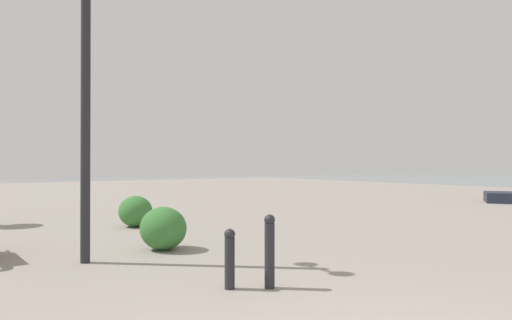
{
  "coord_description": "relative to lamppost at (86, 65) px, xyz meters",
  "views": [
    {
      "loc": [
        -1.64,
        2.44,
        1.48
      ],
      "look_at": [
        8.1,
        -4.57,
        1.56
      ],
      "focal_mm": 31.79,
      "sensor_mm": 36.0,
      "label": 1
    }
  ],
  "objects": [
    {
      "name": "shrub_round",
      "position": [
        3.24,
        -2.0,
        -2.59
      ],
      "size": [
        0.84,
        0.76,
        0.72
      ],
      "color": "#387533",
      "rests_on": "ground"
    },
    {
      "name": "shrub_low",
      "position": [
        0.26,
        -1.36,
        -2.58
      ],
      "size": [
        0.86,
        0.77,
        0.73
      ],
      "color": "#387533",
      "rests_on": "ground"
    },
    {
      "name": "bollard_near",
      "position": [
        -2.69,
        -1.39,
        -2.49
      ],
      "size": [
        0.13,
        0.13,
        0.87
      ],
      "color": "#232328",
      "rests_on": "ground"
    },
    {
      "name": "bollard_mid",
      "position": [
        -2.44,
        -0.99,
        -2.58
      ],
      "size": [
        0.13,
        0.13,
        0.71
      ],
      "color": "#232328",
      "rests_on": "ground"
    },
    {
      "name": "lamppost",
      "position": [
        0.0,
        0.0,
        0.0
      ],
      "size": [
        0.98,
        0.28,
        4.5
      ],
      "color": "#232328",
      "rests_on": "ground"
    }
  ]
}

